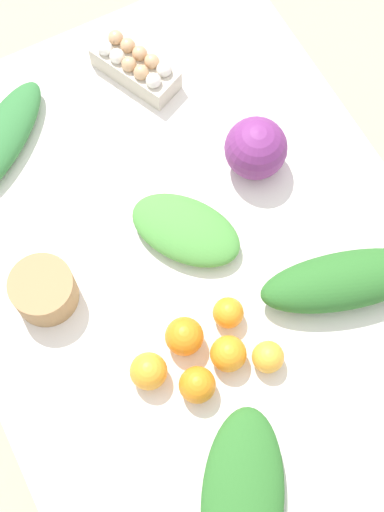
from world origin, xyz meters
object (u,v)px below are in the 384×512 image
Objects in this scene: paper_bag at (44,290)px; greens_bunch_chard at (345,281)px; orange_3 at (197,385)px; orange_4 at (268,357)px; egg_carton at (135,66)px; orange_0 at (228,313)px; orange_5 at (149,371)px; orange_1 at (184,336)px; greens_bunch_beet_tops at (186,230)px; cabbage_purple at (256,148)px; greens_bunch_scallion at (243,498)px; orange_2 at (228,354)px; greens_bunch_kale at (1,140)px.

greens_bunch_chard is at bearing -115.85° from paper_bag.
orange_3 is 0.16m from orange_4.
egg_carton is at bearing -44.88° from paper_bag.
orange_0 is 0.21m from orange_5.
orange_1 is (-0.00, 0.11, 0.01)m from orange_0.
orange_1 is at bearing 48.67° from orange_4.
orange_4 is (-0.34, -0.02, 0.00)m from greens_bunch_beet_tops.
cabbage_purple is 0.37m from greens_bunch_chard.
greens_bunch_scallion is at bearing 172.02° from orange_1.
orange_3 is (-0.32, 0.14, 0.01)m from greens_bunch_beet_tops.
orange_2 is 1.13× the size of orange_4.
greens_bunch_scallion is 0.38m from orange_0.
orange_2 is (-0.08, 0.04, 0.01)m from orange_0.
egg_carton is at bearing -14.35° from greens_bunch_scallion.
greens_bunch_chard is 5.49× the size of orange_4.
orange_3 is at bearing 97.20° from greens_bunch_chard.
orange_3 is at bearing 156.34° from greens_bunch_beet_tops.
egg_carton reaches higher than orange_3.
orange_5 is at bearing 107.27° from orange_1.
egg_carton is at bearing -11.58° from greens_bunch_beet_tops.
paper_bag is 1.76× the size of orange_5.
greens_bunch_beet_tops is 0.33m from orange_5.
orange_4 is at bearing 105.96° from greens_bunch_chard.
paper_bag is 0.40× the size of greens_bunch_kale.
orange_2 is at bearing -139.41° from orange_1.
orange_1 is at bearing -7.98° from greens_bunch_scallion.
paper_bag is at bearing 97.88° from cabbage_purple.
orange_1 reaches higher than orange_5.
cabbage_purple is 0.48m from orange_2.
orange_2 reaches higher than greens_bunch_kale.
paper_bag is at bearing 171.56° from greens_bunch_kale.
orange_1 is at bearing 138.28° from egg_carton.
orange_0 reaches higher than greens_bunch_beet_tops.
greens_bunch_scallion and orange_0 have the same top height.
greens_bunch_chard is 4.85× the size of orange_2.
greens_bunch_beet_tops is at bearing -91.78° from paper_bag.
paper_bag is 0.39m from orange_3.
greens_bunch_kale is 0.65m from orange_1.
cabbage_purple reaches higher than greens_bunch_scallion.
paper_bag is 0.29m from orange_5.
greens_bunch_chard reaches higher than egg_carton.
greens_bunch_kale is at bearing 70.91° from egg_carton.
orange_1 reaches higher than orange_0.
greens_bunch_kale is 5.07× the size of orange_4.
orange_1 is 0.11m from orange_5.
paper_bag is at bearing 16.98° from greens_bunch_scallion.
greens_bunch_chard is 0.27m from orange_0.
greens_bunch_chard is at bearing -176.98° from cabbage_purple.
egg_carton is at bearing -84.85° from greens_bunch_kale.
orange_0 is at bearing -80.40° from orange_5.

